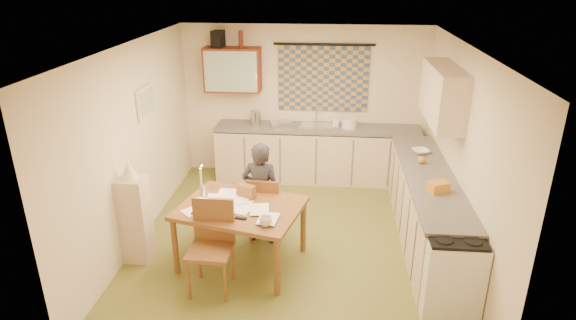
# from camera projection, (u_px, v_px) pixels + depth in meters

# --- Properties ---
(floor) EXTENTS (4.00, 4.50, 0.02)m
(floor) POSITION_uv_depth(u_px,v_px,m) (293.00, 239.00, 6.35)
(floor) COLOR brown
(floor) RESTS_ON ground
(ceiling) EXTENTS (4.00, 4.50, 0.02)m
(ceiling) POSITION_uv_depth(u_px,v_px,m) (294.00, 45.00, 5.41)
(ceiling) COLOR white
(ceiling) RESTS_ON floor
(wall_back) EXTENTS (4.00, 0.02, 2.50)m
(wall_back) POSITION_uv_depth(u_px,v_px,m) (305.00, 102.00, 7.97)
(wall_back) COLOR beige
(wall_back) RESTS_ON floor
(wall_front) EXTENTS (4.00, 0.02, 2.50)m
(wall_front) POSITION_uv_depth(u_px,v_px,m) (271.00, 251.00, 3.79)
(wall_front) COLOR beige
(wall_front) RESTS_ON floor
(wall_left) EXTENTS (0.02, 4.50, 2.50)m
(wall_left) POSITION_uv_depth(u_px,v_px,m) (135.00, 145.00, 6.05)
(wall_left) COLOR beige
(wall_left) RESTS_ON floor
(wall_right) EXTENTS (0.02, 4.50, 2.50)m
(wall_right) POSITION_uv_depth(u_px,v_px,m) (462.00, 155.00, 5.71)
(wall_right) COLOR beige
(wall_right) RESTS_ON floor
(window_blind) EXTENTS (1.45, 0.03, 1.05)m
(window_blind) POSITION_uv_depth(u_px,v_px,m) (323.00, 79.00, 7.76)
(window_blind) COLOR #324C70
(window_blind) RESTS_ON wall_back
(curtain_rod) EXTENTS (1.60, 0.04, 0.04)m
(curtain_rod) POSITION_uv_depth(u_px,v_px,m) (324.00, 44.00, 7.53)
(curtain_rod) COLOR black
(curtain_rod) RESTS_ON wall_back
(wall_cabinet) EXTENTS (0.90, 0.34, 0.70)m
(wall_cabinet) POSITION_uv_depth(u_px,v_px,m) (233.00, 70.00, 7.69)
(wall_cabinet) COLOR #5E1C0D
(wall_cabinet) RESTS_ON wall_back
(wall_cabinet_glass) EXTENTS (0.84, 0.02, 0.64)m
(wall_cabinet_glass) POSITION_uv_depth(u_px,v_px,m) (230.00, 72.00, 7.54)
(wall_cabinet_glass) COLOR #99B2A5
(wall_cabinet_glass) RESTS_ON wall_back
(upper_cabinet_right) EXTENTS (0.34, 1.30, 0.70)m
(upper_cabinet_right) POSITION_uv_depth(u_px,v_px,m) (443.00, 94.00, 6.01)
(upper_cabinet_right) COLOR #CDAF91
(upper_cabinet_right) RESTS_ON wall_right
(framed_print) EXTENTS (0.04, 0.50, 0.40)m
(framed_print) POSITION_uv_depth(u_px,v_px,m) (145.00, 102.00, 6.25)
(framed_print) COLOR silver
(framed_print) RESTS_ON wall_left
(print_canvas) EXTENTS (0.01, 0.42, 0.32)m
(print_canvas) POSITION_uv_depth(u_px,v_px,m) (147.00, 102.00, 6.24)
(print_canvas) COLOR silver
(print_canvas) RESTS_ON wall_left
(counter_back) EXTENTS (3.30, 0.62, 0.92)m
(counter_back) POSITION_uv_depth(u_px,v_px,m) (317.00, 154.00, 7.96)
(counter_back) COLOR #CDAF91
(counter_back) RESTS_ON floor
(counter_right) EXTENTS (0.62, 2.95, 0.92)m
(counter_right) POSITION_uv_depth(u_px,v_px,m) (426.00, 207.00, 6.19)
(counter_right) COLOR #CDAF91
(counter_right) RESTS_ON floor
(stove) EXTENTS (0.57, 0.57, 0.89)m
(stove) POSITION_uv_depth(u_px,v_px,m) (450.00, 272.00, 4.90)
(stove) COLOR white
(stove) RESTS_ON floor
(sink) EXTENTS (0.60, 0.51, 0.10)m
(sink) POSITION_uv_depth(u_px,v_px,m) (316.00, 129.00, 7.80)
(sink) COLOR silver
(sink) RESTS_ON counter_back
(tap) EXTENTS (0.04, 0.04, 0.28)m
(tap) POSITION_uv_depth(u_px,v_px,m) (316.00, 115.00, 7.90)
(tap) COLOR silver
(tap) RESTS_ON counter_back
(dish_rack) EXTENTS (0.42, 0.38, 0.06)m
(dish_rack) POSITION_uv_depth(u_px,v_px,m) (282.00, 124.00, 7.82)
(dish_rack) COLOR silver
(dish_rack) RESTS_ON counter_back
(kettle) EXTENTS (0.22, 0.22, 0.24)m
(kettle) POSITION_uv_depth(u_px,v_px,m) (256.00, 118.00, 7.83)
(kettle) COLOR silver
(kettle) RESTS_ON counter_back
(mixing_bowl) EXTENTS (0.29, 0.29, 0.16)m
(mixing_bowl) POSITION_uv_depth(u_px,v_px,m) (349.00, 123.00, 7.71)
(mixing_bowl) COLOR white
(mixing_bowl) RESTS_ON counter_back
(soap_bottle) EXTENTS (0.09, 0.09, 0.19)m
(soap_bottle) POSITION_uv_depth(u_px,v_px,m) (336.00, 121.00, 7.77)
(soap_bottle) COLOR white
(soap_bottle) RESTS_ON counter_back
(bowl) EXTENTS (0.36, 0.36, 0.06)m
(bowl) POSITION_uv_depth(u_px,v_px,m) (421.00, 151.00, 6.68)
(bowl) COLOR white
(bowl) RESTS_ON counter_right
(orange_bag) EXTENTS (0.27, 0.23, 0.12)m
(orange_bag) POSITION_uv_depth(u_px,v_px,m) (438.00, 187.00, 5.53)
(orange_bag) COLOR #C38324
(orange_bag) RESTS_ON counter_right
(fruit_orange) EXTENTS (0.10, 0.10, 0.10)m
(fruit_orange) POSITION_uv_depth(u_px,v_px,m) (422.00, 160.00, 6.32)
(fruit_orange) COLOR #C38324
(fruit_orange) RESTS_ON counter_right
(speaker) EXTENTS (0.21, 0.23, 0.26)m
(speaker) POSITION_uv_depth(u_px,v_px,m) (218.00, 39.00, 7.53)
(speaker) COLOR black
(speaker) RESTS_ON wall_cabinet
(bottle_green) EXTENTS (0.08, 0.08, 0.26)m
(bottle_green) POSITION_uv_depth(u_px,v_px,m) (219.00, 39.00, 7.53)
(bottle_green) COLOR #195926
(bottle_green) RESTS_ON wall_cabinet
(bottle_brown) EXTENTS (0.08, 0.08, 0.26)m
(bottle_brown) POSITION_uv_depth(u_px,v_px,m) (241.00, 39.00, 7.50)
(bottle_brown) COLOR #5E1C0D
(bottle_brown) RESTS_ON wall_cabinet
(dining_table) EXTENTS (1.58, 1.34, 0.75)m
(dining_table) POSITION_uv_depth(u_px,v_px,m) (242.00, 234.00, 5.72)
(dining_table) COLOR brown
(dining_table) RESTS_ON floor
(chair_far) EXTENTS (0.44, 0.44, 0.90)m
(chair_far) POSITION_uv_depth(u_px,v_px,m) (266.00, 219.00, 6.25)
(chair_far) COLOR brown
(chair_far) RESTS_ON floor
(chair_near) EXTENTS (0.47, 0.47, 1.02)m
(chair_near) POSITION_uv_depth(u_px,v_px,m) (212.00, 264.00, 5.26)
(chair_near) COLOR brown
(chair_near) RESTS_ON floor
(person) EXTENTS (0.58, 0.45, 1.36)m
(person) POSITION_uv_depth(u_px,v_px,m) (261.00, 193.00, 6.07)
(person) COLOR black
(person) RESTS_ON floor
(shelf_stand) EXTENTS (0.32, 0.30, 1.07)m
(shelf_stand) POSITION_uv_depth(u_px,v_px,m) (135.00, 219.00, 5.73)
(shelf_stand) COLOR #CDAF91
(shelf_stand) RESTS_ON floor
(lampshade) EXTENTS (0.20, 0.20, 0.22)m
(lampshade) POSITION_uv_depth(u_px,v_px,m) (129.00, 170.00, 5.48)
(lampshade) COLOR silver
(lampshade) RESTS_ON shelf_stand
(letter_rack) EXTENTS (0.24, 0.18, 0.16)m
(letter_rack) POSITION_uv_depth(u_px,v_px,m) (246.00, 191.00, 5.76)
(letter_rack) COLOR brown
(letter_rack) RESTS_ON dining_table
(mug) EXTENTS (0.26, 0.26, 0.11)m
(mug) POSITION_uv_depth(u_px,v_px,m) (266.00, 221.00, 5.14)
(mug) COLOR white
(mug) RESTS_ON dining_table
(magazine) EXTENTS (0.24, 0.30, 0.03)m
(magazine) POSITION_uv_depth(u_px,v_px,m) (195.00, 208.00, 5.50)
(magazine) COLOR maroon
(magazine) RESTS_ON dining_table
(book) EXTENTS (0.25, 0.29, 0.02)m
(book) POSITION_uv_depth(u_px,v_px,m) (203.00, 205.00, 5.60)
(book) COLOR #C38324
(book) RESTS_ON dining_table
(orange_box) EXTENTS (0.13, 0.09, 0.04)m
(orange_box) POSITION_uv_depth(u_px,v_px,m) (205.00, 212.00, 5.40)
(orange_box) COLOR #C38324
(orange_box) RESTS_ON dining_table
(eyeglasses) EXTENTS (0.14, 0.07, 0.02)m
(eyeglasses) POSITION_uv_depth(u_px,v_px,m) (241.00, 218.00, 5.30)
(eyeglasses) COLOR black
(eyeglasses) RESTS_ON dining_table
(candle_holder) EXTENTS (0.08, 0.08, 0.18)m
(candle_holder) POSITION_uv_depth(u_px,v_px,m) (203.00, 191.00, 5.74)
(candle_holder) COLOR silver
(candle_holder) RESTS_ON dining_table
(candle) EXTENTS (0.03, 0.03, 0.22)m
(candle) POSITION_uv_depth(u_px,v_px,m) (201.00, 177.00, 5.64)
(candle) COLOR white
(candle) RESTS_ON dining_table
(candle_flame) EXTENTS (0.02, 0.02, 0.02)m
(candle_flame) POSITION_uv_depth(u_px,v_px,m) (202.00, 166.00, 5.64)
(candle_flame) COLOR #FFCC66
(candle_flame) RESTS_ON dining_table
(papers) EXTENTS (1.15, 0.91, 0.02)m
(papers) POSITION_uv_depth(u_px,v_px,m) (234.00, 204.00, 5.60)
(papers) COLOR white
(papers) RESTS_ON dining_table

